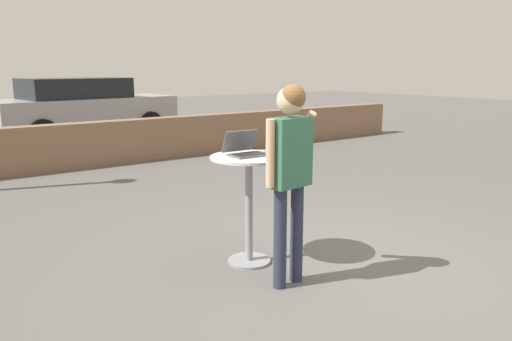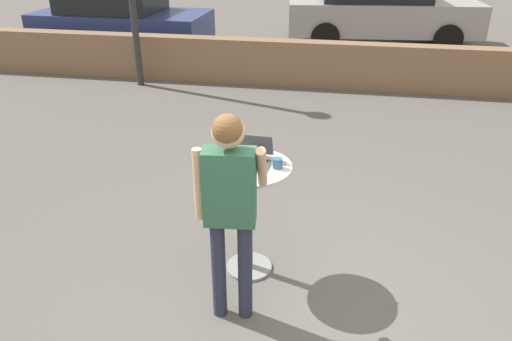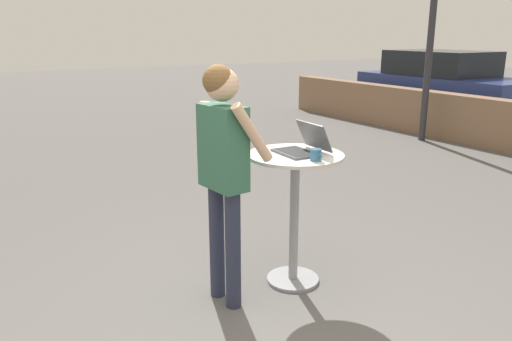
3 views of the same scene
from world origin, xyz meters
name	(u,v)px [view 3 (image 3 of 3)]	position (x,y,z in m)	size (l,w,h in m)	color
cafe_table	(295,195)	(-0.60, 0.62, 0.72)	(0.72, 0.72, 1.04)	gray
laptop	(302,146)	(-0.59, 0.68, 1.09)	(0.35, 0.34, 0.22)	#515156
coffee_mug	(316,155)	(-0.36, 0.61, 1.08)	(0.11, 0.08, 0.08)	#336084
standing_person	(223,157)	(-0.61, 0.02, 1.08)	(0.51, 0.40, 1.71)	#282D42
parked_car_near_street	(443,85)	(-4.93, 7.79, 0.77)	(3.86, 1.89, 1.50)	navy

